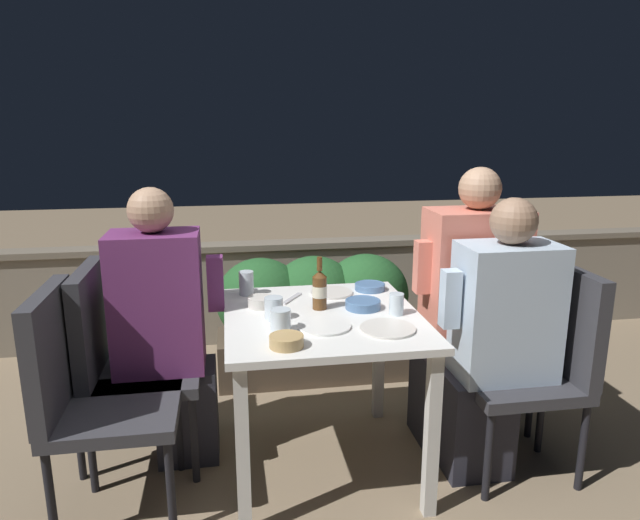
{
  "coord_description": "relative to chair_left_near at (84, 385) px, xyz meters",
  "views": [
    {
      "loc": [
        -0.38,
        -2.23,
        1.52
      ],
      "look_at": [
        0.0,
        0.07,
        0.93
      ],
      "focal_mm": 32.0,
      "sensor_mm": 36.0,
      "label": 1
    }
  ],
  "objects": [
    {
      "name": "ground_plane",
      "position": [
        0.94,
        0.14,
        -0.54
      ],
      "size": [
        16.0,
        16.0,
        0.0
      ],
      "primitive_type": "plane",
      "color": "#847056"
    },
    {
      "name": "parapet_wall",
      "position": [
        0.94,
        1.7,
        -0.18
      ],
      "size": [
        9.0,
        0.18,
        0.69
      ],
      "color": "gray",
      "rests_on": "ground_plane"
    },
    {
      "name": "dining_table",
      "position": [
        0.94,
        0.14,
        0.08
      ],
      "size": [
        0.82,
        0.87,
        0.71
      ],
      "color": "white",
      "rests_on": "ground_plane"
    },
    {
      "name": "planter_hedge",
      "position": [
        1.04,
        1.05,
        -0.13
      ],
      "size": [
        1.13,
        0.47,
        0.74
      ],
      "color": "brown",
      "rests_on": "ground_plane"
    },
    {
      "name": "chair_left_near",
      "position": [
        0.0,
        0.0,
        0.0
      ],
      "size": [
        0.48,
        0.47,
        0.91
      ],
      "color": "#333338",
      "rests_on": "ground_plane"
    },
    {
      "name": "chair_left_far",
      "position": [
        0.07,
        0.32,
        0.0
      ],
      "size": [
        0.48,
        0.47,
        0.91
      ],
      "color": "#333338",
      "rests_on": "ground_plane"
    },
    {
      "name": "person_purple_stripe",
      "position": [
        0.28,
        0.32,
        0.09
      ],
      "size": [
        0.47,
        0.26,
        1.24
      ],
      "color": "#282833",
      "rests_on": "ground_plane"
    },
    {
      "name": "chair_right_near",
      "position": [
        1.87,
        0.0,
        0.0
      ],
      "size": [
        0.48,
        0.47,
        0.91
      ],
      "color": "#333338",
      "rests_on": "ground_plane"
    },
    {
      "name": "person_blue_shirt",
      "position": [
        1.66,
        0.0,
        0.07
      ],
      "size": [
        0.49,
        0.26,
        1.21
      ],
      "color": "#282833",
      "rests_on": "ground_plane"
    },
    {
      "name": "chair_right_far",
      "position": [
        1.85,
        0.29,
        0.0
      ],
      "size": [
        0.48,
        0.47,
        0.91
      ],
      "color": "#333338",
      "rests_on": "ground_plane"
    },
    {
      "name": "person_coral_top",
      "position": [
        1.64,
        0.29,
        0.12
      ],
      "size": [
        0.51,
        0.26,
        1.31
      ],
      "color": "#282833",
      "rests_on": "ground_plane"
    },
    {
      "name": "beer_bottle",
      "position": [
        0.93,
        0.21,
        0.27
      ],
      "size": [
        0.06,
        0.06,
        0.23
      ],
      "color": "brown",
      "rests_on": "dining_table"
    },
    {
      "name": "plate_0",
      "position": [
        1.16,
        -0.08,
        0.18
      ],
      "size": [
        0.22,
        0.22,
        0.01
      ],
      "color": "silver",
      "rests_on": "dining_table"
    },
    {
      "name": "plate_1",
      "position": [
        1.03,
        0.42,
        0.18
      ],
      "size": [
        0.2,
        0.2,
        0.01
      ],
      "color": "silver",
      "rests_on": "dining_table"
    },
    {
      "name": "plate_2",
      "position": [
        0.92,
        -0.01,
        0.18
      ],
      "size": [
        0.21,
        0.21,
        0.01
      ],
      "color": "white",
      "rests_on": "dining_table"
    },
    {
      "name": "bowl_0",
      "position": [
        1.12,
        0.19,
        0.2
      ],
      "size": [
        0.15,
        0.15,
        0.04
      ],
      "color": "#4C709E",
      "rests_on": "dining_table"
    },
    {
      "name": "bowl_1",
      "position": [
        1.22,
        0.45,
        0.2
      ],
      "size": [
        0.14,
        0.14,
        0.03
      ],
      "color": "#4C709E",
      "rests_on": "dining_table"
    },
    {
      "name": "bowl_2",
      "position": [
        0.69,
        0.28,
        0.2
      ],
      "size": [
        0.11,
        0.11,
        0.05
      ],
      "color": "beige",
      "rests_on": "dining_table"
    },
    {
      "name": "bowl_3",
      "position": [
        0.75,
        -0.18,
        0.2
      ],
      "size": [
        0.13,
        0.13,
        0.04
      ],
      "color": "tan",
      "rests_on": "dining_table"
    },
    {
      "name": "glass_cup_0",
      "position": [
        0.75,
        -0.03,
        0.22
      ],
      "size": [
        0.08,
        0.08,
        0.09
      ],
      "color": "silver",
      "rests_on": "dining_table"
    },
    {
      "name": "glass_cup_1",
      "position": [
        0.64,
        0.47,
        0.23
      ],
      "size": [
        0.07,
        0.07,
        0.11
      ],
      "color": "silver",
      "rests_on": "dining_table"
    },
    {
      "name": "glass_cup_2",
      "position": [
        1.24,
        0.09,
        0.22
      ],
      "size": [
        0.06,
        0.06,
        0.09
      ],
      "color": "silver",
      "rests_on": "dining_table"
    },
    {
      "name": "glass_cup_3",
      "position": [
        0.73,
        0.11,
        0.23
      ],
      "size": [
        0.08,
        0.08,
        0.09
      ],
      "color": "silver",
      "rests_on": "dining_table"
    },
    {
      "name": "fork_0",
      "position": [
        0.83,
        0.36,
        0.18
      ],
      "size": [
        0.11,
        0.15,
        0.01
      ],
      "color": "silver",
      "rests_on": "dining_table"
    },
    {
      "name": "potted_plant",
      "position": [
        2.28,
        0.88,
        -0.07
      ],
      "size": [
        0.34,
        0.34,
        0.75
      ],
      "color": "brown",
      "rests_on": "ground_plane"
    }
  ]
}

